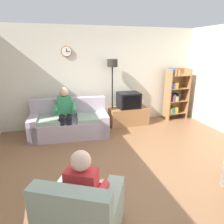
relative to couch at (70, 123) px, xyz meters
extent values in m
plane|color=brown|center=(1.07, -1.95, -0.31)|extent=(12.00, 12.00, 0.00)
cube|color=beige|center=(1.07, 0.71, 1.04)|extent=(6.20, 0.12, 2.70)
cylinder|color=olive|center=(0.09, 0.63, 1.74)|extent=(0.28, 0.03, 0.28)
cylinder|color=white|center=(0.09, 0.62, 1.74)|extent=(0.24, 0.01, 0.24)
cube|color=black|center=(0.09, 0.61, 1.77)|extent=(0.02, 0.01, 0.09)
cube|color=black|center=(0.13, 0.61, 1.74)|extent=(0.11, 0.01, 0.01)
cube|color=#A899A8|center=(-0.01, -0.05, -0.10)|extent=(1.97, 1.02, 0.42)
cube|color=#A899A8|center=(0.03, 0.30, 0.35)|extent=(1.91, 0.38, 0.48)
cube|color=#A899A8|center=(0.83, -0.13, -0.03)|extent=(0.30, 0.86, 0.56)
cube|color=#A899A8|center=(-0.84, 0.03, -0.03)|extent=(0.30, 0.86, 0.56)
cube|color=gray|center=(0.49, -0.15, 0.16)|extent=(0.66, 0.73, 0.10)
cube|color=gray|center=(-0.51, -0.06, 0.16)|extent=(0.66, 0.73, 0.10)
cube|color=olive|center=(1.70, 0.30, -0.06)|extent=(1.10, 0.56, 0.50)
cube|color=black|center=(1.70, 0.56, -0.04)|extent=(1.10, 0.04, 0.03)
cube|color=black|center=(1.70, 0.28, 0.41)|extent=(0.60, 0.48, 0.44)
cube|color=black|center=(1.70, 0.04, 0.41)|extent=(0.50, 0.01, 0.36)
cube|color=olive|center=(2.99, 0.35, 0.46)|extent=(0.04, 0.36, 1.55)
cube|color=olive|center=(3.63, 0.35, 0.46)|extent=(0.04, 0.36, 1.55)
cube|color=olive|center=(3.31, 0.52, 0.46)|extent=(0.64, 0.02, 1.55)
cube|color=olive|center=(3.31, 0.35, -0.12)|extent=(0.60, 0.34, 0.02)
cube|color=gold|center=(3.06, 0.33, -0.03)|extent=(0.05, 0.28, 0.16)
cube|color=#267F4C|center=(3.12, 0.33, -0.01)|extent=(0.05, 0.28, 0.19)
cube|color=#2D59A5|center=(3.18, 0.33, -0.03)|extent=(0.04, 0.28, 0.15)
cube|color=gold|center=(3.23, 0.33, -0.02)|extent=(0.05, 0.28, 0.17)
cube|color=gold|center=(3.28, 0.33, -0.02)|extent=(0.05, 0.28, 0.18)
cube|color=olive|center=(3.31, 0.35, 0.27)|extent=(0.60, 0.34, 0.02)
cube|color=black|center=(3.06, 0.33, 0.36)|extent=(0.05, 0.28, 0.16)
cube|color=red|center=(3.11, 0.33, 0.37)|extent=(0.04, 0.28, 0.18)
cube|color=#2D59A5|center=(3.16, 0.33, 0.38)|extent=(0.05, 0.28, 0.21)
cube|color=silver|center=(3.21, 0.33, 0.35)|extent=(0.03, 0.28, 0.15)
cube|color=gold|center=(3.26, 0.33, 0.35)|extent=(0.05, 0.28, 0.14)
cube|color=black|center=(3.31, 0.33, 0.39)|extent=(0.05, 0.28, 0.21)
cube|color=olive|center=(3.31, 0.35, 0.66)|extent=(0.60, 0.34, 0.02)
cube|color=#72338C|center=(3.05, 0.33, 0.75)|extent=(0.04, 0.28, 0.17)
cube|color=#2D59A5|center=(3.10, 0.33, 0.74)|extent=(0.04, 0.28, 0.15)
cube|color=gold|center=(3.15, 0.33, 0.75)|extent=(0.03, 0.28, 0.17)
cube|color=gold|center=(3.20, 0.33, 0.75)|extent=(0.06, 0.28, 0.17)
cube|color=olive|center=(3.31, 0.35, 1.04)|extent=(0.60, 0.34, 0.02)
cube|color=#2D59A5|center=(3.05, 0.33, 1.16)|extent=(0.03, 0.28, 0.22)
cube|color=gold|center=(3.10, 0.33, 1.14)|extent=(0.05, 0.28, 0.17)
cube|color=red|center=(3.16, 0.33, 1.14)|extent=(0.04, 0.28, 0.17)
cube|color=silver|center=(3.20, 0.33, 1.13)|extent=(0.03, 0.28, 0.16)
cylinder|color=black|center=(1.25, 0.40, -0.30)|extent=(0.28, 0.28, 0.03)
cylinder|color=black|center=(1.25, 0.40, 0.54)|extent=(0.04, 0.04, 1.70)
cylinder|color=black|center=(1.25, 0.40, 1.44)|extent=(0.28, 0.28, 0.20)
cube|color=gray|center=(-0.11, -3.01, -0.11)|extent=(1.10, 1.12, 0.40)
cube|color=gray|center=(-0.28, -3.33, 0.34)|extent=(0.79, 0.54, 0.50)
cube|color=gray|center=(-0.36, -2.84, -0.03)|extent=(0.56, 0.80, 0.56)
cube|color=gray|center=(0.17, -3.13, -0.03)|extent=(0.56, 0.80, 0.56)
cube|color=#338C59|center=(-0.08, 0.00, 0.47)|extent=(0.36, 0.23, 0.48)
sphere|color=#D8AD8C|center=(-0.08, -0.01, 0.82)|extent=(0.22, 0.22, 0.22)
cylinder|color=black|center=(-0.01, -0.20, 0.23)|extent=(0.17, 0.39, 0.13)
cylinder|color=black|center=(-0.19, -0.18, 0.23)|extent=(0.17, 0.39, 0.13)
cylinder|color=black|center=(-0.03, -0.39, -0.05)|extent=(0.12, 0.12, 0.52)
cylinder|color=black|center=(-0.21, -0.37, -0.05)|extent=(0.12, 0.12, 0.52)
cylinder|color=#338C59|center=(0.12, -0.12, 0.45)|extent=(0.12, 0.34, 0.20)
cylinder|color=#338C59|center=(-0.30, -0.08, 0.45)|extent=(0.12, 0.34, 0.20)
cube|color=red|center=(-0.13, -3.05, 0.35)|extent=(0.39, 0.34, 0.48)
sphere|color=beige|center=(-0.12, -3.04, 0.70)|extent=(0.22, 0.22, 0.22)
cylinder|color=black|center=(-0.12, -2.84, 0.11)|extent=(0.30, 0.40, 0.13)
cylinder|color=black|center=(0.04, -2.93, 0.11)|extent=(0.30, 0.40, 0.13)
cylinder|color=black|center=(-0.03, -2.67, -0.11)|extent=(0.15, 0.15, 0.40)
cylinder|color=black|center=(0.13, -2.76, -0.11)|extent=(0.15, 0.15, 0.40)
cylinder|color=red|center=(-0.27, -2.86, 0.33)|extent=(0.24, 0.33, 0.20)
cylinder|color=red|center=(0.10, -3.06, 0.33)|extent=(0.24, 0.33, 0.20)
camera|label=1|loc=(-0.34, -4.91, 1.82)|focal=32.46mm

